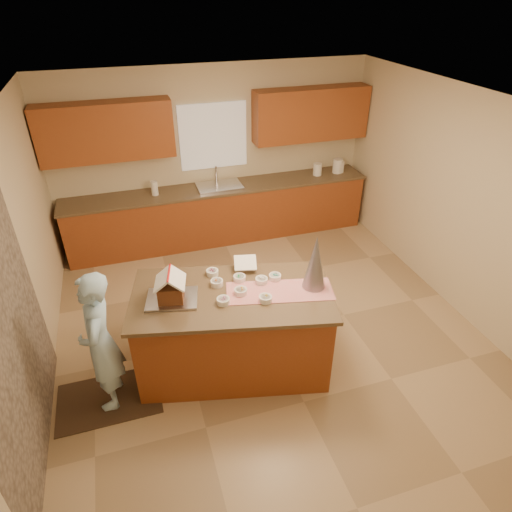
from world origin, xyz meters
name	(u,v)px	position (x,y,z in m)	size (l,w,h in m)	color
floor	(268,331)	(0.00, 0.00, 0.00)	(5.50, 5.50, 0.00)	tan
ceiling	(273,108)	(0.00, 0.00, 2.70)	(5.50, 5.50, 0.00)	silver
wall_back	(214,154)	(0.00, 2.75, 1.35)	(5.50, 5.50, 0.00)	beige
wall_front	(426,462)	(0.00, -2.75, 1.35)	(5.50, 5.50, 0.00)	beige
wall_left	(18,276)	(-2.50, 0.00, 1.35)	(5.50, 5.50, 0.00)	beige
wall_right	(464,206)	(2.50, 0.00, 1.35)	(5.50, 5.50, 0.00)	beige
stone_accent	(11,340)	(-2.48, -0.80, 1.25)	(2.50, 2.50, 0.00)	gray
window_curtain	(213,136)	(0.00, 2.72, 1.65)	(1.05, 0.03, 1.00)	white
back_counter_base	(221,214)	(0.00, 2.45, 0.44)	(4.80, 0.60, 0.88)	brown
back_counter_top	(219,188)	(0.00, 2.45, 0.90)	(4.85, 0.63, 0.04)	brown
upper_cabinet_left	(106,132)	(-1.55, 2.57, 1.90)	(1.85, 0.35, 0.80)	#994D20
upper_cabinet_right	(311,114)	(1.55, 2.57, 1.90)	(1.85, 0.35, 0.80)	#994D20
sink	(219,189)	(0.00, 2.45, 0.89)	(0.70, 0.45, 0.12)	silver
faucet	(216,174)	(0.00, 2.63, 1.06)	(0.03, 0.03, 0.28)	silver
island_base	(233,332)	(-0.55, -0.41, 0.48)	(1.95, 0.98, 0.95)	brown
island_top	(232,295)	(-0.55, -0.41, 0.98)	(2.04, 1.06, 0.04)	brown
table_runner	(280,291)	(-0.07, -0.52, 1.00)	(1.09, 0.39, 0.01)	red
baking_tray	(172,299)	(-1.14, -0.33, 1.01)	(0.50, 0.37, 0.03)	silver
cookbook	(245,263)	(-0.30, -0.04, 1.10)	(0.24, 0.02, 0.20)	white
tinsel_tree	(315,262)	(0.29, -0.54, 1.30)	(0.24, 0.24, 0.60)	#A3A1AD
rug	(109,399)	(-1.92, -0.50, 0.01)	(1.04, 0.68, 0.01)	black
boy	(100,343)	(-1.87, -0.50, 0.78)	(0.56, 0.37, 1.53)	#ADD9F6
canister_a	(318,169)	(1.68, 2.45, 1.02)	(0.15, 0.15, 0.20)	white
canister_b	(338,166)	(2.05, 2.45, 1.04)	(0.16, 0.16, 0.24)	white
canister_c	(340,167)	(2.10, 2.45, 1.01)	(0.13, 0.13, 0.18)	white
paper_towel	(155,188)	(-1.00, 2.45, 1.03)	(0.10, 0.10, 0.22)	white
gingerbread_house	(171,289)	(-1.14, -0.33, 1.14)	(0.36, 0.36, 0.31)	maroon
candy_bowls	(242,285)	(-0.42, -0.34, 1.03)	(0.75, 0.74, 0.06)	pink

